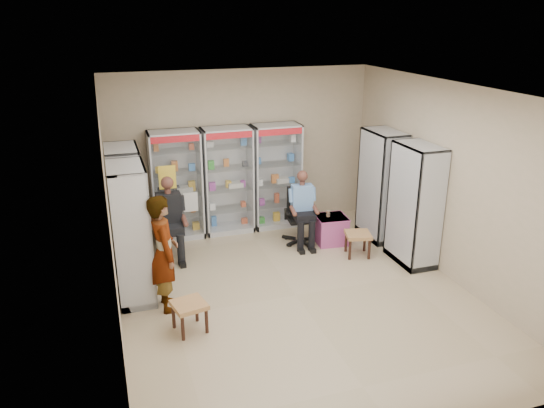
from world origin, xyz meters
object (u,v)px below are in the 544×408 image
object	(u,v)px
pink_trunk	(331,230)
woven_stool_a	(357,244)
cabinet_right_far	(381,185)
wooden_chair	(170,229)
seated_shopkeeper	(301,210)
cabinet_left_far	(127,208)
cabinet_back_right	(276,176)
cabinet_back_left	(176,186)
cabinet_left_near	(132,234)
cabinet_right_near	(415,205)
office_chair	(300,216)
standing_man	(164,253)
cabinet_back_mid	(228,181)
woven_stool_b	(190,317)

from	to	relation	value
pink_trunk	woven_stool_a	xyz separation A→B (m)	(0.21, -0.64, -0.05)
cabinet_right_far	wooden_chair	distance (m)	3.84
seated_shopkeeper	pink_trunk	bearing A→B (deg)	-10.62
cabinet_right_far	cabinet_left_far	size ratio (longest dim) A/B	1.00
pink_trunk	woven_stool_a	bearing A→B (deg)	-71.36
cabinet_right_far	cabinet_back_right	bearing A→B (deg)	55.27
cabinet_back_left	woven_stool_a	xyz separation A→B (m)	(2.79, -1.75, -0.79)
cabinet_left_far	cabinet_left_near	bearing A→B (deg)	-0.00
cabinet_back_left	cabinet_right_near	xyz separation A→B (m)	(3.53, -2.23, 0.00)
cabinet_right_far	seated_shopkeeper	world-z (taller)	cabinet_right_far
cabinet_left_near	woven_stool_a	distance (m)	3.81
cabinet_right_far	office_chair	size ratio (longest dim) A/B	1.99
cabinet_right_near	seated_shopkeeper	world-z (taller)	cabinet_right_near
cabinet_right_far	pink_trunk	size ratio (longest dim) A/B	3.82
cabinet_back_right	wooden_chair	size ratio (longest dim) A/B	2.13
cabinet_left_far	woven_stool_a	xyz separation A→B (m)	(3.72, -0.82, -0.79)
wooden_chair	standing_man	bearing A→B (deg)	-99.68
standing_man	seated_shopkeeper	bearing A→B (deg)	-63.58
woven_stool_a	cabinet_back_mid	bearing A→B (deg)	136.35
cabinet_left_near	office_chair	xyz separation A→B (m)	(2.99, 1.12, -0.50)
standing_man	cabinet_right_far	bearing A→B (deg)	-75.46
cabinet_back_left	seated_shopkeeper	world-z (taller)	cabinet_back_left
cabinet_back_mid	cabinet_right_near	size ratio (longest dim) A/B	1.00
cabinet_back_left	woven_stool_b	world-z (taller)	cabinet_back_left
cabinet_right_near	wooden_chair	world-z (taller)	cabinet_right_near
cabinet_back_mid	seated_shopkeeper	bearing A→B (deg)	-40.96
cabinet_back_left	cabinet_left_near	bearing A→B (deg)	-114.61
office_chair	pink_trunk	distance (m)	0.61
cabinet_left_near	woven_stool_b	distance (m)	1.50
cabinet_left_far	cabinet_back_right	bearing A→B (deg)	108.19
cabinet_left_near	cabinet_right_near	bearing A→B (deg)	87.43
cabinet_back_right	standing_man	distance (m)	3.47
cabinet_back_right	pink_trunk	bearing A→B (deg)	-58.89
cabinet_left_near	cabinet_left_far	bearing A→B (deg)	180.00
pink_trunk	woven_stool_b	bearing A→B (deg)	-145.03
cabinet_back_right	cabinet_left_far	distance (m)	2.98
cabinet_back_right	cabinet_back_left	bearing A→B (deg)	180.00
cabinet_back_right	cabinet_left_near	size ratio (longest dim) A/B	1.00
office_chair	woven_stool_b	size ratio (longest dim) A/B	2.46
seated_shopkeeper	pink_trunk	distance (m)	0.67
cabinet_back_mid	office_chair	distance (m)	1.52
cabinet_right_far	pink_trunk	xyz separation A→B (m)	(-0.96, 0.01, -0.75)
cabinet_left_far	wooden_chair	size ratio (longest dim) A/B	2.13
cabinet_back_left	standing_man	size ratio (longest dim) A/B	1.19
cabinet_left_near	office_chair	distance (m)	3.23
standing_man	cabinet_right_near	bearing A→B (deg)	-90.30
standing_man	wooden_chair	bearing A→B (deg)	-13.23
woven_stool_a	office_chair	bearing A→B (deg)	130.96
cabinet_left_near	woven_stool_b	world-z (taller)	cabinet_left_near
cabinet_left_far	wooden_chair	xyz separation A→B (m)	(0.68, 0.20, -0.53)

